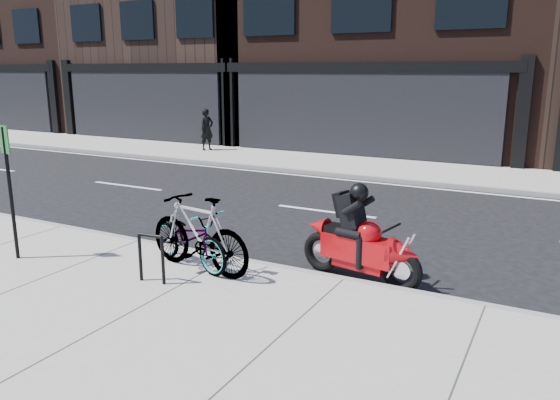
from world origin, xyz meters
The scene contains 11 objects.
ground centered at (0.00, 0.00, 0.00)m, with size 120.00×120.00×0.00m, color black.
sidewalk_near centered at (0.00, -5.00, 0.07)m, with size 60.00×6.00×0.13m, color gray.
sidewalk_far centered at (0.00, 7.75, 0.07)m, with size 60.00×3.50×0.13m, color gray.
building_west centered at (-22.00, 14.50, 6.75)m, with size 10.00×10.00×13.50m, color black.
building_midwest centered at (-12.00, 14.50, 6.00)m, with size 10.00×10.00×12.00m, color black.
bike_rack centered at (-0.43, -3.40, 0.56)m, with size 0.44×0.09×0.74m.
bicycle_front centered at (-0.36, -2.60, 0.60)m, with size 0.63×1.80×0.94m, color gray.
bicycle_rear centered at (-0.11, -2.69, 0.73)m, with size 0.56×1.99×1.20m, color gray.
motorcycle centered at (2.19, -1.62, 0.62)m, with size 2.04×0.74×1.53m.
pedestrian centered at (-7.61, 8.11, 0.93)m, with size 0.58×0.38×1.60m, color black.
sign_post centered at (-3.10, -3.63, 1.43)m, with size 0.29×0.08×2.18m.
Camera 1 is at (4.73, -9.15, 3.16)m, focal length 35.00 mm.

